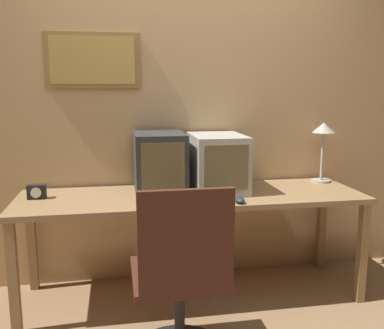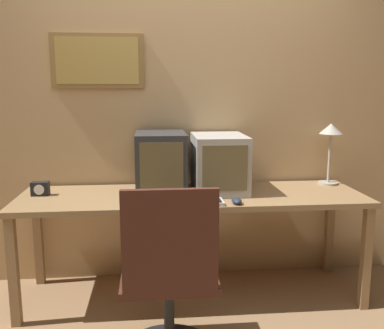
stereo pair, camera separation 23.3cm
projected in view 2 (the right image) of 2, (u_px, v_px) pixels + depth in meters
The scene contains 10 objects.
wall_back at pixel (186, 107), 3.18m from camera, with size 8.00×0.08×2.60m.
desk at pixel (192, 204), 2.91m from camera, with size 2.32×0.68×0.73m.
monitor_left at pixel (161, 162), 2.96m from camera, with size 0.34×0.43×0.41m.
monitor_right at pixel (219, 163), 2.97m from camera, with size 0.36×0.49×0.39m.
keyboard_main at pixel (192, 202), 2.65m from camera, with size 0.39×0.15×0.03m.
mouse_near_keyboard at pixel (237, 201), 2.66m from camera, with size 0.06×0.11×0.04m.
mouse_far_corner at pixel (152, 202), 2.62m from camera, with size 0.06×0.10×0.04m.
desk_clock at pixel (40, 189), 2.86m from camera, with size 0.11×0.07×0.09m.
desk_lamp at pixel (331, 137), 3.14m from camera, with size 0.17×0.17×0.45m.
office_chair at pixel (169, 288), 2.21m from camera, with size 0.52×0.52×0.99m.
Camera 2 is at (-0.26, -1.89, 1.45)m, focal length 40.00 mm.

